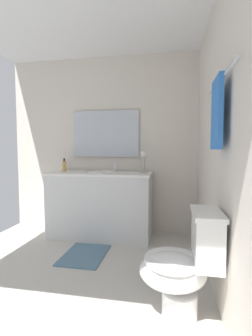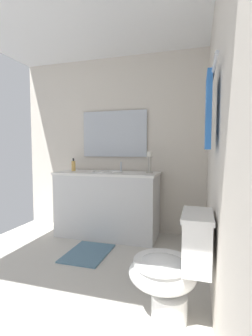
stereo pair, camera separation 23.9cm
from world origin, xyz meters
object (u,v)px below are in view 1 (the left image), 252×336
(mirror, at_px, (106,134))
(towel_bar, at_px, (221,81))
(toilet, at_px, (183,266))
(towel_near_vanity, at_px, (217,114))
(soap_bottle, at_px, (64,166))
(sink_basin, at_px, (100,175))
(bath_mat, at_px, (85,255))
(candle_holder_tall, at_px, (143,162))
(vanity_cabinet, at_px, (101,204))

(mirror, height_order, towel_bar, mirror)
(toilet, distance_m, towel_bar, 1.25)
(mirror, bearing_deg, towel_near_vanity, 36.08)
(soap_bottle, xyz_separation_m, towel_near_vanity, (1.41, 1.73, 0.45))
(toilet, height_order, towel_bar, towel_bar)
(soap_bottle, bearing_deg, sink_basin, 86.36)
(mirror, relative_size, towel_near_vanity, 2.03)
(towel_near_vanity, bearing_deg, toilet, -74.39)
(towel_bar, distance_m, bath_mat, 2.14)
(candle_holder_tall, relative_size, toilet, 0.36)
(towel_bar, bearing_deg, mirror, -143.52)
(mirror, bearing_deg, soap_bottle, -64.72)
(candle_holder_tall, xyz_separation_m, soap_bottle, (0.00, -1.08, -0.07))
(sink_basin, bearing_deg, soap_bottle, -93.64)
(sink_basin, relative_size, toilet, 0.54)
(bath_mat, bearing_deg, vanity_cabinet, -180.00)
(sink_basin, bearing_deg, toilet, 34.95)
(vanity_cabinet, xyz_separation_m, toilet, (1.44, 1.00, -0.06))
(vanity_cabinet, relative_size, mirror, 1.44)
(towel_near_vanity, distance_m, bath_mat, 1.98)
(towel_near_vanity, bearing_deg, soap_bottle, -129.20)
(vanity_cabinet, relative_size, bath_mat, 2.27)
(toilet, bearing_deg, towel_near_vanity, 105.61)
(soap_bottle, distance_m, towel_near_vanity, 2.28)
(towel_bar, bearing_deg, vanity_cabinet, -138.34)
(vanity_cabinet, xyz_separation_m, mirror, (-0.28, 0.00, 0.95))
(candle_holder_tall, height_order, bath_mat, candle_holder_tall)
(vanity_cabinet, bearing_deg, bath_mat, 0.00)
(candle_holder_tall, distance_m, soap_bottle, 1.09)
(vanity_cabinet, xyz_separation_m, towel_near_vanity, (1.38, 1.21, 0.96))
(vanity_cabinet, relative_size, towel_near_vanity, 2.93)
(mirror, relative_size, candle_holder_tall, 3.46)
(bath_mat, bearing_deg, candle_holder_tall, 139.65)
(mirror, xyz_separation_m, towel_bar, (1.66, 1.23, 0.22))
(mirror, relative_size, towel_bar, 1.13)
(sink_basin, distance_m, soap_bottle, 0.54)
(toilet, bearing_deg, towel_bar, 104.40)
(sink_basin, distance_m, candle_holder_tall, 0.59)
(soap_bottle, xyz_separation_m, toilet, (1.47, 1.53, -0.57))
(bath_mat, bearing_deg, soap_bottle, -141.56)
(vanity_cabinet, height_order, mirror, mirror)
(candle_holder_tall, xyz_separation_m, bath_mat, (0.66, -0.56, -0.99))
(soap_bottle, bearing_deg, toilet, 46.11)
(vanity_cabinet, xyz_separation_m, candle_holder_tall, (-0.04, 0.56, 0.57))
(candle_holder_tall, height_order, towel_near_vanity, towel_near_vanity)
(soap_bottle, bearing_deg, vanity_cabinet, 86.36)
(candle_holder_tall, bearing_deg, sink_basin, -86.31)
(towel_bar, bearing_deg, sink_basin, -138.37)
(mirror, xyz_separation_m, bath_mat, (0.91, -0.00, -1.37))
(sink_basin, distance_m, towel_near_vanity, 1.92)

